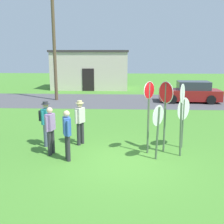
{
  "coord_description": "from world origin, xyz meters",
  "views": [
    {
      "loc": [
        0.06,
        -8.27,
        3.49
      ],
      "look_at": [
        -0.41,
        1.81,
        1.3
      ],
      "focal_mm": 43.45,
      "sensor_mm": 36.0,
      "label": 1
    }
  ],
  "objects_px": {
    "utility_pole": "(54,40)",
    "stop_sign_far_back": "(149,107)",
    "stop_sign_tallest": "(165,104)",
    "person_in_teal": "(46,120)",
    "person_on_left": "(80,120)",
    "parked_car_on_street": "(190,93)",
    "person_in_dark_shirt": "(50,128)",
    "stop_sign_center_cluster": "(182,109)",
    "stop_sign_nearest": "(183,114)",
    "stop_sign_leaning_right": "(158,123)",
    "person_holding_notes": "(67,133)"
  },
  "relations": [
    {
      "from": "parked_car_on_street",
      "to": "person_holding_notes",
      "type": "distance_m",
      "value": 13.21
    },
    {
      "from": "parked_car_on_street",
      "to": "stop_sign_nearest",
      "type": "height_order",
      "value": "stop_sign_nearest"
    },
    {
      "from": "stop_sign_tallest",
      "to": "person_on_left",
      "type": "xyz_separation_m",
      "value": [
        -3.14,
        0.61,
        -0.76
      ]
    },
    {
      "from": "stop_sign_far_back",
      "to": "stop_sign_nearest",
      "type": "distance_m",
      "value": 1.53
    },
    {
      "from": "stop_sign_center_cluster",
      "to": "stop_sign_tallest",
      "type": "xyz_separation_m",
      "value": [
        -0.49,
        0.42,
        0.07
      ]
    },
    {
      "from": "utility_pole",
      "to": "stop_sign_far_back",
      "type": "relative_size",
      "value": 3.33
    },
    {
      "from": "stop_sign_tallest",
      "to": "stop_sign_leaning_right",
      "type": "xyz_separation_m",
      "value": [
        -0.34,
        -0.8,
        -0.49
      ]
    },
    {
      "from": "person_on_left",
      "to": "person_holding_notes",
      "type": "relative_size",
      "value": 1.03
    },
    {
      "from": "person_on_left",
      "to": "stop_sign_nearest",
      "type": "bearing_deg",
      "value": -2.8
    },
    {
      "from": "stop_sign_tallest",
      "to": "person_on_left",
      "type": "relative_size",
      "value": 1.46
    },
    {
      "from": "stop_sign_leaning_right",
      "to": "person_in_teal",
      "type": "bearing_deg",
      "value": 163.63
    },
    {
      "from": "stop_sign_nearest",
      "to": "stop_sign_leaning_right",
      "type": "height_order",
      "value": "stop_sign_nearest"
    },
    {
      "from": "stop_sign_far_back",
      "to": "stop_sign_leaning_right",
      "type": "height_order",
      "value": "stop_sign_far_back"
    },
    {
      "from": "stop_sign_nearest",
      "to": "person_in_teal",
      "type": "bearing_deg",
      "value": -179.66
    },
    {
      "from": "parked_car_on_street",
      "to": "stop_sign_nearest",
      "type": "distance_m",
      "value": 10.35
    },
    {
      "from": "person_holding_notes",
      "to": "person_in_teal",
      "type": "bearing_deg",
      "value": 128.7
    },
    {
      "from": "person_holding_notes",
      "to": "person_in_dark_shirt",
      "type": "bearing_deg",
      "value": 144.02
    },
    {
      "from": "stop_sign_nearest",
      "to": "person_in_dark_shirt",
      "type": "relative_size",
      "value": 1.14
    },
    {
      "from": "person_in_teal",
      "to": "parked_car_on_street",
      "type": "bearing_deg",
      "value": 52.18
    },
    {
      "from": "stop_sign_far_back",
      "to": "person_on_left",
      "type": "xyz_separation_m",
      "value": [
        -2.54,
        0.83,
        -0.7
      ]
    },
    {
      "from": "stop_sign_far_back",
      "to": "stop_sign_center_cluster",
      "type": "xyz_separation_m",
      "value": [
        1.09,
        -0.2,
        -0.01
      ]
    },
    {
      "from": "person_holding_notes",
      "to": "person_on_left",
      "type": "bearing_deg",
      "value": 83.98
    },
    {
      "from": "person_in_dark_shirt",
      "to": "stop_sign_far_back",
      "type": "bearing_deg",
      "value": 4.48
    },
    {
      "from": "stop_sign_far_back",
      "to": "person_on_left",
      "type": "distance_m",
      "value": 2.76
    },
    {
      "from": "parked_car_on_street",
      "to": "person_in_dark_shirt",
      "type": "height_order",
      "value": "person_in_dark_shirt"
    },
    {
      "from": "stop_sign_center_cluster",
      "to": "person_in_teal",
      "type": "bearing_deg",
      "value": 170.61
    },
    {
      "from": "stop_sign_center_cluster",
      "to": "person_in_teal",
      "type": "height_order",
      "value": "stop_sign_center_cluster"
    },
    {
      "from": "parked_car_on_street",
      "to": "stop_sign_far_back",
      "type": "bearing_deg",
      "value": -110.45
    },
    {
      "from": "stop_sign_far_back",
      "to": "person_on_left",
      "type": "relative_size",
      "value": 1.48
    },
    {
      "from": "stop_sign_leaning_right",
      "to": "person_on_left",
      "type": "bearing_deg",
      "value": 153.16
    },
    {
      "from": "utility_pole",
      "to": "person_in_teal",
      "type": "xyz_separation_m",
      "value": [
        2.22,
        -10.39,
        -3.45
      ]
    },
    {
      "from": "stop_sign_tallest",
      "to": "person_in_teal",
      "type": "height_order",
      "value": "stop_sign_tallest"
    },
    {
      "from": "utility_pole",
      "to": "stop_sign_center_cluster",
      "type": "bearing_deg",
      "value": -57.57
    },
    {
      "from": "stop_sign_nearest",
      "to": "stop_sign_center_cluster",
      "type": "xyz_separation_m",
      "value": [
        -0.25,
        -0.84,
        0.37
      ]
    },
    {
      "from": "person_holding_notes",
      "to": "stop_sign_leaning_right",
      "type": "bearing_deg",
      "value": 3.55
    },
    {
      "from": "utility_pole",
      "to": "stop_sign_far_back",
      "type": "height_order",
      "value": "utility_pole"
    },
    {
      "from": "person_in_dark_shirt",
      "to": "stop_sign_tallest",
      "type": "bearing_deg",
      "value": 6.94
    },
    {
      "from": "person_in_dark_shirt",
      "to": "person_in_teal",
      "type": "bearing_deg",
      "value": 115.27
    },
    {
      "from": "utility_pole",
      "to": "stop_sign_center_cluster",
      "type": "distance_m",
      "value": 13.55
    },
    {
      "from": "stop_sign_leaning_right",
      "to": "person_in_dark_shirt",
      "type": "relative_size",
      "value": 1.1
    },
    {
      "from": "utility_pole",
      "to": "stop_sign_leaning_right",
      "type": "distance_m",
      "value": 13.56
    },
    {
      "from": "person_on_left",
      "to": "person_holding_notes",
      "type": "height_order",
      "value": "person_on_left"
    },
    {
      "from": "utility_pole",
      "to": "person_in_dark_shirt",
      "type": "bearing_deg",
      "value": -76.86
    },
    {
      "from": "stop_sign_far_back",
      "to": "stop_sign_leaning_right",
      "type": "distance_m",
      "value": 0.77
    },
    {
      "from": "stop_sign_nearest",
      "to": "stop_sign_leaning_right",
      "type": "xyz_separation_m",
      "value": [
        -1.07,
        -1.23,
        -0.05
      ]
    },
    {
      "from": "stop_sign_tallest",
      "to": "stop_sign_nearest",
      "type": "bearing_deg",
      "value": 29.93
    },
    {
      "from": "stop_sign_nearest",
      "to": "stop_sign_tallest",
      "type": "xyz_separation_m",
      "value": [
        -0.73,
        -0.42,
        0.44
      ]
    },
    {
      "from": "stop_sign_tallest",
      "to": "person_in_teal",
      "type": "xyz_separation_m",
      "value": [
        -4.41,
        0.39,
        -0.74
      ]
    },
    {
      "from": "stop_sign_far_back",
      "to": "person_on_left",
      "type": "height_order",
      "value": "stop_sign_far_back"
    },
    {
      "from": "stop_sign_leaning_right",
      "to": "stop_sign_center_cluster",
      "type": "bearing_deg",
      "value": 25.02
    }
  ]
}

